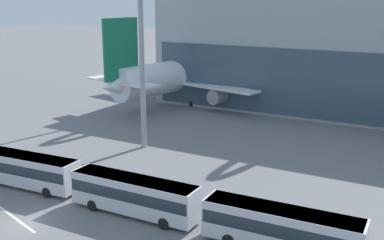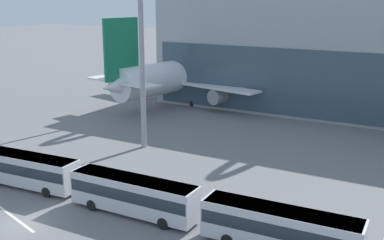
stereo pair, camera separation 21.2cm
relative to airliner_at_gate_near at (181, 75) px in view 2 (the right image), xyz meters
name	(u,v)px [view 2 (the right image)]	position (x,y,z in m)	size (l,w,h in m)	color
ground_plane	(23,224)	(12.69, -47.41, -5.01)	(440.00, 440.00, 0.00)	slate
airliner_at_gate_near	(181,75)	(0.00, 0.00, 0.00)	(33.12, 35.98, 15.35)	white
shuttle_bus_1	(25,168)	(6.49, -41.50, -3.06)	(12.17, 3.39, 3.33)	silver
shuttle_bus_2	(133,193)	(19.68, -41.31, -3.06)	(12.06, 2.77, 3.33)	silver
shuttle_bus_3	(280,227)	(32.87, -41.02, -3.06)	(12.11, 3.05, 3.33)	silver
floodlight_mast	(141,27)	(9.28, -24.90, 9.98)	(2.15, 2.15, 25.60)	gray
lane_stripe_1	(9,214)	(10.04, -46.67, -5.00)	(9.67, 0.25, 0.01)	silver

